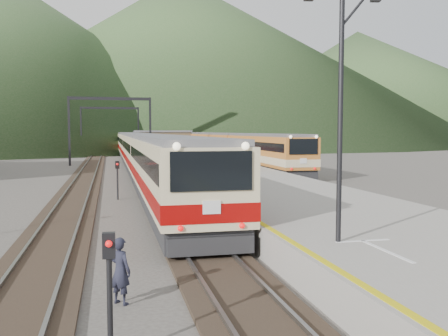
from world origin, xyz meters
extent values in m
cube|color=black|center=(0.00, 40.00, 0.06)|extent=(2.60, 200.00, 0.12)
cube|color=slate|center=(-0.72, 40.00, 0.16)|extent=(0.10, 200.00, 0.14)
cube|color=slate|center=(0.72, 40.00, 0.16)|extent=(0.10, 200.00, 0.14)
cube|color=black|center=(-5.00, 40.00, 0.06)|extent=(2.60, 200.00, 0.12)
cube|color=slate|center=(-5.72, 40.00, 0.16)|extent=(0.10, 200.00, 0.14)
cube|color=slate|center=(-4.28, 40.00, 0.16)|extent=(0.10, 200.00, 0.14)
cube|color=black|center=(11.50, 40.00, 0.06)|extent=(2.60, 200.00, 0.12)
cube|color=slate|center=(10.78, 40.00, 0.16)|extent=(0.10, 200.00, 0.14)
cube|color=slate|center=(12.22, 40.00, 0.16)|extent=(0.10, 200.00, 0.14)
cube|color=gray|center=(5.60, 38.00, 0.50)|extent=(8.00, 100.00, 1.00)
cube|color=black|center=(-7.50, 55.00, 4.00)|extent=(0.25, 0.25, 8.00)
cube|color=black|center=(1.80, 55.00, 4.00)|extent=(0.25, 0.25, 8.00)
cube|color=black|center=(-2.85, 55.00, 7.80)|extent=(9.30, 0.22, 0.35)
cube|color=black|center=(-7.50, 80.00, 4.00)|extent=(0.25, 0.25, 8.00)
cube|color=black|center=(1.80, 80.00, 4.00)|extent=(0.25, 0.25, 8.00)
cube|color=black|center=(-2.85, 80.00, 7.80)|extent=(9.30, 0.22, 0.35)
cube|color=brown|center=(5.60, 78.00, 2.40)|extent=(9.00, 4.00, 2.80)
cube|color=slate|center=(5.60, 78.00, 3.95)|extent=(9.40, 4.40, 0.30)
cone|color=#2A4E21|center=(-40.00, 190.00, 30.00)|extent=(180.00, 180.00, 60.00)
cone|color=#2A4E21|center=(30.00, 230.00, 37.50)|extent=(220.00, 220.00, 75.00)
cone|color=#2A4E21|center=(110.00, 210.00, 25.00)|extent=(160.00, 160.00, 50.00)
cube|color=#CABA8F|center=(0.00, 19.76, 2.10)|extent=(3.07, 20.61, 3.74)
cube|color=#CABA8F|center=(0.00, 40.88, 2.10)|extent=(3.07, 20.61, 3.74)
cube|color=#CABA8F|center=(0.00, 61.99, 2.10)|extent=(3.07, 20.61, 3.74)
cube|color=#CABA8F|center=(0.00, 83.11, 2.10)|extent=(3.07, 20.61, 3.74)
cube|color=#B66B28|center=(11.50, 40.16, 1.95)|extent=(2.83, 19.00, 3.45)
cube|color=#B66B28|center=(11.50, 59.66, 1.95)|extent=(2.83, 19.00, 3.45)
cube|color=#B66B28|center=(11.50, 79.16, 1.95)|extent=(2.83, 19.00, 3.45)
cylinder|color=black|center=(3.09, 7.25, 4.80)|extent=(0.14, 0.14, 7.61)
cylinder|color=black|center=(-3.01, 3.59, 1.00)|extent=(0.10, 0.10, 2.00)
cube|color=black|center=(-3.01, 3.59, 2.05)|extent=(0.23, 0.17, 0.45)
cylinder|color=black|center=(-2.56, 24.51, 1.00)|extent=(0.10, 0.10, 2.00)
cube|color=black|center=(-2.56, 24.51, 2.05)|extent=(0.26, 0.21, 0.45)
imported|color=#1E1F2D|center=(-2.78, 6.45, 0.79)|extent=(0.68, 0.67, 1.58)
camera|label=1|loc=(-2.97, -5.17, 4.04)|focal=40.00mm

